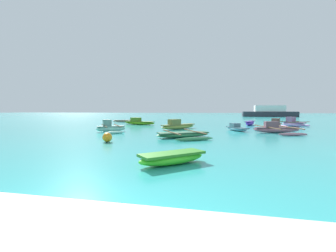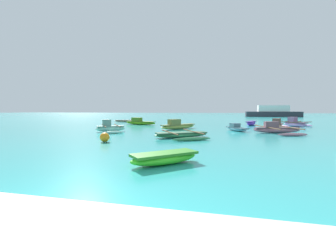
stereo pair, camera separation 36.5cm
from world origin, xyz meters
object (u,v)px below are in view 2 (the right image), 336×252
Objects in this scene: moored_boat_6 at (251,123)px; mooring_buoy_0 at (105,137)px; moored_boat_10 at (165,158)px; moored_boat_4 at (237,128)px; moored_boat_7 at (140,122)px; moored_boat_3 at (181,135)px; distant_ferry at (273,112)px; moored_boat_1 at (178,126)px; moored_boat_0 at (295,123)px; moored_boat_8 at (127,121)px; moored_boat_9 at (110,128)px; moored_boat_5 at (276,129)px; moored_boat_2 at (277,125)px.

mooring_buoy_0 reaches higher than moored_boat_6.
mooring_buoy_0 is (-4.22, 3.98, 0.04)m from moored_boat_10.
moored_boat_7 reaches higher than moored_boat_4.
moored_boat_3 is 48.03m from distant_ferry.
distant_ferry is (16.27, 39.83, 0.82)m from moored_boat_1.
moored_boat_1 reaches higher than moored_boat_4.
moored_boat_10 is at bearing -174.17° from moored_boat_6.
moored_boat_0 is 1.00× the size of moored_boat_8.
moored_boat_7 is at bearing 102.50° from mooring_buoy_0.
distant_ferry is at bearing 136.68° from moored_boat_4.
moored_boat_10 is at bearing -89.69° from moored_boat_8.
moored_boat_7 is at bearing 60.50° from moored_boat_9.
moored_boat_6 is (-3.93, 1.37, -0.08)m from moored_boat_0.
moored_boat_5 reaches higher than moored_boat_6.
moored_boat_1 is 1.37× the size of moored_boat_4.
moored_boat_2 is 15.97m from mooring_buoy_0.
distant_ferry is (11.35, 40.39, 0.91)m from moored_boat_4.
moored_boat_7 is (-12.95, 6.45, 0.01)m from moored_boat_5.
moored_boat_9 is 0.30× the size of distant_ferry.
moored_boat_8 is 1.57× the size of moored_boat_10.
distant_ferry is at bearing 31.56° from moored_boat_10.
moored_boat_6 is 15.50m from moored_boat_9.
distant_ferry reaches higher than moored_boat_0.
moored_boat_7 is at bearing 85.06° from moored_boat_1.
moored_boat_5 is (-3.28, -6.87, -0.05)m from moored_boat_0.
moored_boat_4 is 0.61× the size of moored_boat_7.
moored_boat_0 reaches higher than moored_boat_3.
moored_boat_0 is 4.16m from moored_boat_6.
moored_boat_0 is 8.42m from moored_boat_4.
distant_ferry is (25.18, 30.06, 0.96)m from moored_boat_8.
moored_boat_4 is (-3.81, -3.47, -0.11)m from moored_boat_2.
moored_boat_3 is 6.40m from moored_boat_9.
moored_boat_7 is 13.90m from mooring_buoy_0.
moored_boat_10 is (-5.08, -19.34, -0.04)m from moored_boat_6.
moored_boat_9 is at bearing 82.67° from moored_boat_10.
moored_boat_2 is at bearing 46.32° from mooring_buoy_0.
moored_boat_3 is 8.25× the size of mooring_buoy_0.
moored_boat_6 is (2.08, 7.28, 0.03)m from moored_boat_4.
moored_boat_10 is at bearing -105.30° from distant_ferry.
moored_boat_4 is 0.20× the size of distant_ferry.
mooring_buoy_0 is (6.60, -18.42, 0.08)m from moored_boat_8.
moored_boat_6 reaches higher than moored_boat_10.
moored_boat_8 is at bearing 143.59° from moored_boat_7.
moored_boat_7 is 6.04m from moored_boat_8.
moored_boat_5 is 0.38× the size of distant_ferry.
moored_boat_5 is 1.59× the size of moored_boat_6.
moored_boat_7 reaches higher than moored_boat_8.
moored_boat_3 is 13.75m from moored_boat_6.
moored_boat_3 is 4.59m from mooring_buoy_0.
moored_boat_1 is 12.77m from moored_boat_10.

